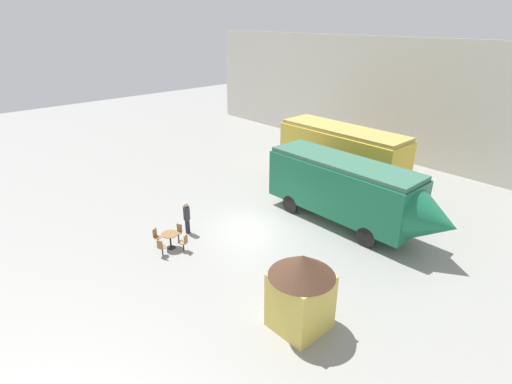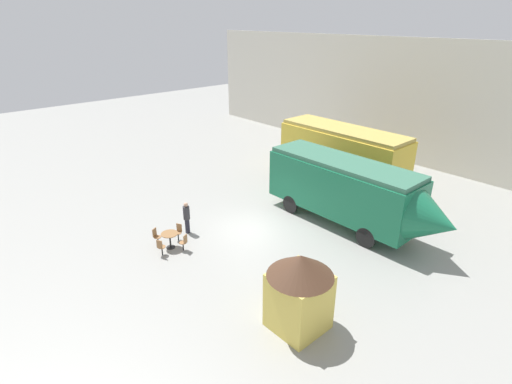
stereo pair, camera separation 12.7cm
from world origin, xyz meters
TOP-DOWN VIEW (x-y plane):
  - ground_plane at (0.00, 0.00)m, footprint 80.00×80.00m
  - backdrop_wall at (0.00, 15.94)m, footprint 44.00×0.15m
  - passenger_coach_vintage at (-0.98, 8.87)m, footprint 8.71×2.74m
  - streamlined_locomotive at (3.32, 4.14)m, footprint 10.24×2.56m
  - cafe_table_near at (-1.22, -4.14)m, footprint 0.82×0.82m
  - cafe_chair_0 at (-1.92, -4.49)m, footprint 0.40×0.39m
  - cafe_chair_1 at (-0.87, -4.84)m, footprint 0.39×0.40m
  - cafe_chair_2 at (-0.52, -3.79)m, footprint 0.40×0.39m
  - cafe_chair_3 at (-1.57, -3.44)m, footprint 0.39×0.40m
  - visitor_person at (-1.92, -2.70)m, footprint 0.34×0.34m
  - ticket_kiosk at (6.55, -3.50)m, footprint 2.34×2.34m

SIDE VIEW (x-z plane):
  - ground_plane at x=0.00m, z-range 0.00..0.00m
  - cafe_chair_0 at x=-1.92m, z-range 0.07..0.94m
  - cafe_chair_1 at x=-0.87m, z-range 0.07..0.94m
  - cafe_chair_2 at x=-0.52m, z-range 0.07..0.94m
  - cafe_chair_3 at x=-1.57m, z-range 0.07..0.94m
  - cafe_table_near at x=-1.22m, z-range 0.21..0.99m
  - visitor_person at x=-1.92m, z-range 0.08..1.79m
  - ticket_kiosk at x=6.55m, z-range 0.17..3.17m
  - streamlined_locomotive at x=3.32m, z-range 0.30..3.84m
  - passenger_coach_vintage at x=-0.98m, z-range 0.32..4.04m
  - backdrop_wall at x=0.00m, z-range 0.00..9.00m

